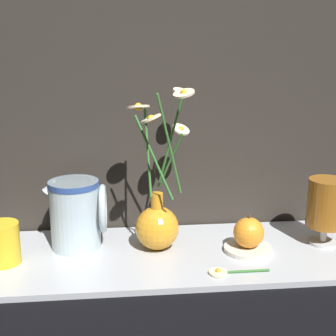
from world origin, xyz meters
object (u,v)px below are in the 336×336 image
Objects in this scene: vase_with_flowers at (158,220)px; ceramic_pitcher at (77,211)px; tea_glass at (326,204)px; yellow_mug at (1,243)px; orange_fruit at (249,233)px.

vase_with_flowers is 2.17× the size of ceramic_pitcher.
tea_glass is (0.53, -0.04, 0.01)m from ceramic_pitcher.
vase_with_flowers is 0.32m from yellow_mug.
ceramic_pitcher is 0.53m from tea_glass.
orange_fruit is (0.36, -0.06, -0.04)m from ceramic_pitcher.
vase_with_flowers is 4.74× the size of orange_fruit.
vase_with_flowers is at bearing 6.65° from yellow_mug.
tea_glass is at bearing 6.84° from orange_fruit.
yellow_mug is at bearing -156.79° from ceramic_pitcher.
orange_fruit is (0.19, -0.03, -0.02)m from vase_with_flowers.
vase_with_flowers is 0.36m from tea_glass.
ceramic_pitcher is at bearing 175.87° from tea_glass.
vase_with_flowers reaches higher than tea_glass.
ceramic_pitcher reaches higher than orange_fruit.
ceramic_pitcher is (-0.17, 0.03, 0.02)m from vase_with_flowers.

